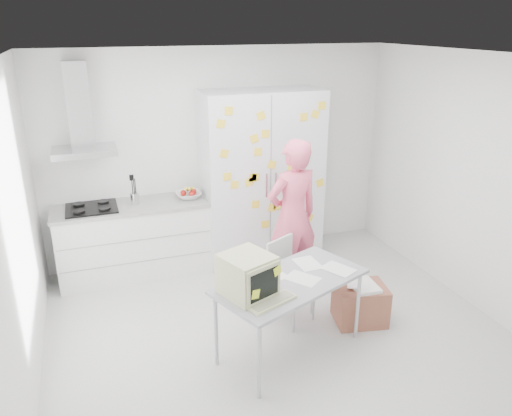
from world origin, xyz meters
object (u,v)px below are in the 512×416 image
object	(u,v)px
chair	(287,275)
person	(292,217)
cardboard_box	(360,303)
desk	(265,280)

from	to	relation	value
chair	person	bearing A→B (deg)	35.62
chair	cardboard_box	distance (m)	0.82
chair	cardboard_box	size ratio (longest dim) A/B	1.53
person	cardboard_box	xyz separation A→B (m)	(0.40, -0.91, -0.69)
desk	person	bearing A→B (deg)	34.87
desk	cardboard_box	bearing A→B (deg)	-8.29
person	chair	distance (m)	0.77
desk	chair	bearing A→B (deg)	29.82
person	cardboard_box	size ratio (longest dim) A/B	3.09
desk	chair	size ratio (longest dim) A/B	1.78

